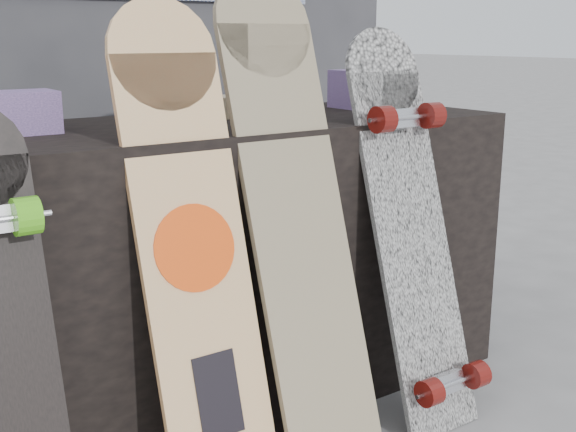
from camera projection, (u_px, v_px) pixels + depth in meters
vendor_table at (228, 261)px, 2.06m from camera, size 1.60×0.60×0.80m
booth at (104, 14)px, 2.57m from camera, size 2.40×0.22×2.20m
merch_box_purple at (17, 113)px, 1.70m from camera, size 0.18×0.12×0.10m
merch_box_small at (358, 89)px, 2.31m from camera, size 0.14×0.14×0.12m
merch_box_flat at (229, 106)px, 2.06m from camera, size 0.22×0.10×0.06m
longboard_geisha at (192, 241)px, 1.58m from camera, size 0.26×0.33×1.11m
longboard_celtic at (295, 206)px, 1.73m from camera, size 0.26×0.39×1.18m
longboard_cascadia at (412, 222)px, 1.92m from camera, size 0.24×0.39×1.05m
skateboard_dark at (2, 352)px, 1.31m from camera, size 0.20×0.29×0.91m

